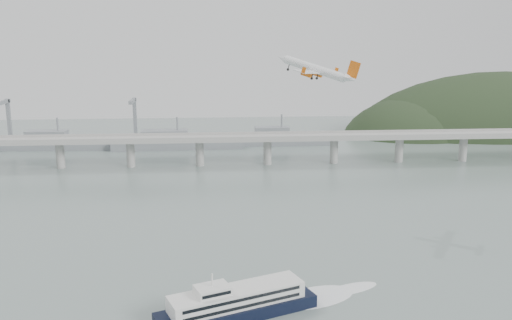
{
  "coord_description": "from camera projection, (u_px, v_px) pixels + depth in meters",
  "views": [
    {
      "loc": [
        -19.43,
        -190.64,
        91.17
      ],
      "look_at": [
        0.0,
        55.0,
        36.0
      ],
      "focal_mm": 38.0,
      "sensor_mm": 36.0,
      "label": 1
    }
  ],
  "objects": [
    {
      "name": "ground",
      "position": [
        267.0,
        283.0,
        206.87
      ],
      "size": [
        900.0,
        900.0,
        0.0
      ],
      "primitive_type": "plane",
      "color": "slate",
      "rests_on": "ground"
    },
    {
      "name": "bridge",
      "position": [
        239.0,
        141.0,
        397.49
      ],
      "size": [
        800.0,
        22.0,
        23.9
      ],
      "color": "#999997",
      "rests_on": "ground"
    },
    {
      "name": "headland",
      "position": [
        511.0,
        149.0,
        555.77
      ],
      "size": [
        365.0,
        155.0,
        156.0
      ],
      "color": "black",
      "rests_on": "ground"
    },
    {
      "name": "distant_fleet",
      "position": [
        51.0,
        143.0,
        451.42
      ],
      "size": [
        453.0,
        60.9,
        40.0
      ],
      "color": "slate",
      "rests_on": "ground"
    },
    {
      "name": "ferry",
      "position": [
        237.0,
        303.0,
        181.38
      ],
      "size": [
        86.43,
        40.85,
        17.07
      ],
      "rotation": [
        0.0,
        0.0,
        0.37
      ],
      "color": "black",
      "rests_on": "ground"
    },
    {
      "name": "airliner",
      "position": [
        317.0,
        70.0,
        256.65
      ],
      "size": [
        37.09,
        35.34,
        14.17
      ],
      "rotation": [
        0.05,
        -0.26,
        2.52
      ],
      "color": "silver",
      "rests_on": "ground"
    }
  ]
}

